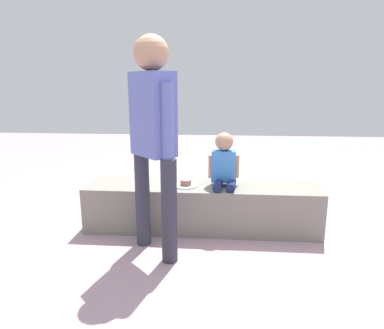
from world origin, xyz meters
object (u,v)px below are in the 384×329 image
child_seated (224,163)px  adult_standing (153,128)px  cake_plate (186,184)px  party_cup_red (146,181)px  water_bottle_near_gift (243,197)px  gift_bag (221,183)px  handbag_black_leather (192,196)px

child_seated → adult_standing: adult_standing is taller
adult_standing → child_seated: bearing=43.1°
adult_standing → cake_plate: bearing=67.1°
party_cup_red → water_bottle_near_gift: bearing=-28.1°
child_seated → party_cup_red: bearing=127.5°
adult_standing → gift_bag: size_ratio=4.56×
party_cup_red → adult_standing: bearing=-75.4°
adult_standing → water_bottle_near_gift: size_ratio=8.57×
adult_standing → gift_bag: bearing=70.2°
adult_standing → water_bottle_near_gift: 1.65m
gift_bag → water_bottle_near_gift: size_ratio=1.88×
adult_standing → handbag_black_leather: (0.20, 1.05, -0.88)m
water_bottle_near_gift → party_cup_red: water_bottle_near_gift is taller
gift_bag → party_cup_red: gift_bag is taller
child_seated → adult_standing: 0.82m
water_bottle_near_gift → gift_bag: bearing=130.1°
gift_bag → cake_plate: bearing=-108.4°
child_seated → party_cup_red: child_seated is taller
adult_standing → handbag_black_leather: 1.38m
cake_plate → adult_standing: bearing=-112.9°
handbag_black_leather → adult_standing: bearing=-101.0°
cake_plate → water_bottle_near_gift: (0.57, 0.69, -0.35)m
child_seated → party_cup_red: 1.75m
child_seated → cake_plate: 0.39m
handbag_black_leather → gift_bag: bearing=51.3°
party_cup_red → handbag_black_leather: (0.67, -0.76, 0.06)m
water_bottle_near_gift → handbag_black_leather: bearing=-169.9°
adult_standing → water_bottle_near_gift: adult_standing is taller
cake_plate → gift_bag: 1.07m
adult_standing → cake_plate: size_ratio=7.36×
child_seated → handbag_black_leather: size_ratio=1.46×
adult_standing → handbag_black_leather: bearing=79.0°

